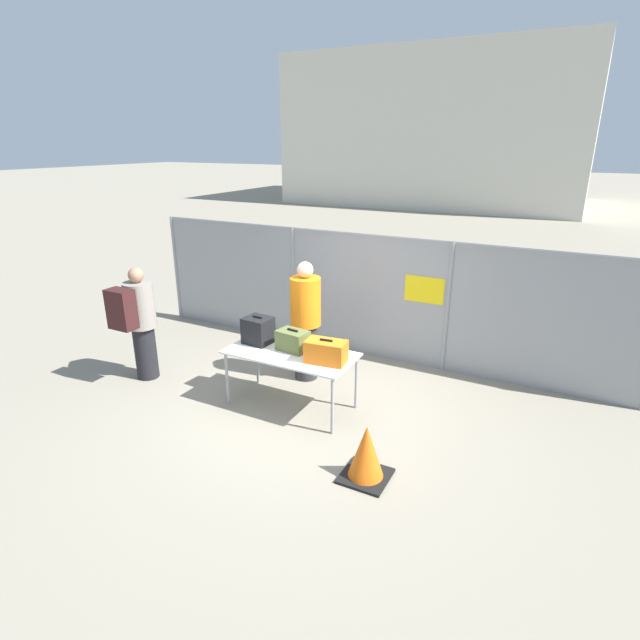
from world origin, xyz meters
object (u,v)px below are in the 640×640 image
Objects in this scene: security_worker_near at (306,320)px; traffic_cone at (366,454)px; utility_trailer at (436,294)px; suitcase_olive at (293,340)px; traveler_hooded at (138,320)px; suitcase_black at (258,330)px; inspection_table at (291,357)px; suitcase_orange at (326,352)px.

security_worker_near is 2.54m from traffic_cone.
utility_trailer is at bearing -120.19° from security_worker_near.
suitcase_olive is 2.38m from traveler_hooded.
suitcase_black is 0.10× the size of utility_trailer.
security_worker_near is 2.87× the size of traffic_cone.
suitcase_olive is at bearing 98.60° from inspection_table.
suitcase_black reaches higher than traffic_cone.
security_worker_near is at bearing 106.44° from inspection_table.
traffic_cone is at bearing -26.83° from suitcase_black.
traveler_hooded is at bearing -120.63° from utility_trailer.
suitcase_olive is at bearing -2.29° from traveler_hooded.
security_worker_near is (2.11, 1.15, -0.01)m from traveler_hooded.
traffic_cone is (0.83, -5.68, -0.10)m from utility_trailer.
suitcase_olive reaches higher than traffic_cone.
suitcase_orange is at bearing 113.95° from security_worker_near.
traveler_hooded is at bearing 170.69° from traffic_cone.
suitcase_orange is (1.09, -0.14, -0.04)m from suitcase_black.
inspection_table is 4.43× the size of suitcase_black.
suitcase_black is 0.82m from security_worker_near.
suitcase_black is at bearing 50.52° from security_worker_near.
traffic_cone is (1.46, -0.94, -0.43)m from inspection_table.
suitcase_olive is 0.11× the size of utility_trailer.
suitcase_black is at bearing -104.30° from utility_trailer.
inspection_table is 4.80m from utility_trailer.
suitcase_olive is at bearing 145.40° from traffic_cone.
security_worker_near is 0.48× the size of utility_trailer.
utility_trailer is at bearing 75.70° from suitcase_black.
suitcase_orange is at bearing -5.65° from inspection_table.
suitcase_olive is 4.74m from utility_trailer.
suitcase_orange reaches higher than utility_trailer.
traveler_hooded is 5.90m from utility_trailer.
suitcase_black is 0.23× the size of traveler_hooded.
suitcase_black is 0.54m from suitcase_olive.
security_worker_near reaches higher than utility_trailer.
suitcase_orange is at bearing -7.18° from suitcase_black.
suitcase_black is at bearing 172.82° from suitcase_orange.
utility_trailer is 5.74m from traffic_cone.
suitcase_black is at bearing 0.54° from traveler_hooded.
suitcase_orange reaches higher than suitcase_olive.
traveler_hooded is 0.95× the size of security_worker_near.
security_worker_near reaches higher than suitcase_orange.
traveler_hooded reaches higher than suitcase_orange.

